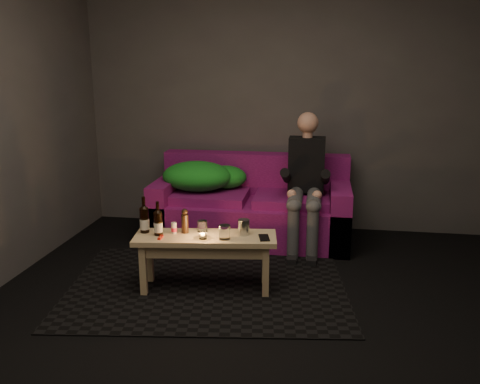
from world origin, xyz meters
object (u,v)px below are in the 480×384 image
object	(u,v)px
person	(306,179)
beer_bottle_a	(144,219)
coffee_table	(205,245)
beer_bottle_b	(158,223)
sofa	(252,209)
steel_cup	(244,227)

from	to	relation	value
person	beer_bottle_a	world-z (taller)	person
coffee_table	beer_bottle_b	xyz separation A→B (m)	(-0.35, -0.04, 0.17)
sofa	coffee_table	xyz separation A→B (m)	(-0.19, -1.22, 0.06)
person	steel_cup	distance (m)	1.10
coffee_table	beer_bottle_a	world-z (taller)	beer_bottle_a
person	beer_bottle_a	bearing A→B (deg)	-137.53
beer_bottle_b	person	bearing A→B (deg)	46.70
beer_bottle_b	steel_cup	xyz separation A→B (m)	(0.62, 0.10, -0.04)
beer_bottle_a	coffee_table	bearing A→B (deg)	-0.05
coffee_table	steel_cup	world-z (taller)	steel_cup
person	coffee_table	world-z (taller)	person
coffee_table	steel_cup	xyz separation A→B (m)	(0.28, 0.06, 0.14)
coffee_table	beer_bottle_b	distance (m)	0.39
beer_bottle_a	beer_bottle_b	world-z (taller)	beer_bottle_a
person	beer_bottle_b	world-z (taller)	person
beer_bottle_a	sofa	bearing A→B (deg)	61.74
person	steel_cup	world-z (taller)	person
beer_bottle_a	person	bearing A→B (deg)	42.47
sofa	beer_bottle_a	xyz separation A→B (m)	(-0.65, -1.21, 0.24)
beer_bottle_a	beer_bottle_b	bearing A→B (deg)	-19.13
sofa	beer_bottle_b	distance (m)	1.39
sofa	steel_cup	size ratio (longest dim) A/B	15.69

